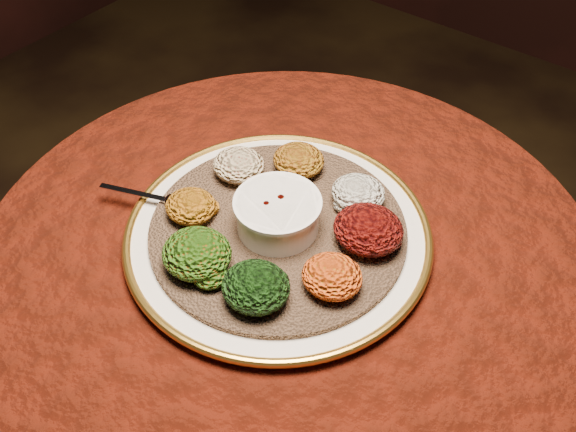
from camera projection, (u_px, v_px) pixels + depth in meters
The scene contains 13 objects.
table at pixel (288, 315), 1.11m from camera, with size 0.96×0.96×0.73m.
platter at pixel (278, 234), 0.98m from camera, with size 0.47×0.47×0.02m.
injera at pixel (278, 229), 0.97m from camera, with size 0.39×0.39×0.01m, color brown.
stew_bowl at pixel (278, 212), 0.95m from camera, with size 0.13×0.13×0.05m.
spoon at pixel (170, 201), 1.00m from camera, with size 0.15×0.07×0.01m.
portion_ayib at pixel (358, 193), 0.99m from camera, with size 0.08×0.08×0.04m, color silver.
portion_kitfo at pixel (368, 229), 0.93m from camera, with size 0.10×0.10×0.05m, color black.
portion_tikil at pixel (332, 276), 0.88m from camera, with size 0.09×0.08×0.04m, color #AD760E.
portion_gomen at pixel (256, 287), 0.86m from camera, with size 0.09×0.09×0.05m, color black.
portion_mixveg at pixel (197, 254), 0.90m from camera, with size 0.10×0.10×0.05m, color #923109.
portion_kik at pixel (191, 206), 0.97m from camera, with size 0.08×0.07×0.04m, color #A2580E.
portion_timatim at pixel (239, 165), 1.04m from camera, with size 0.09×0.08×0.04m, color maroon.
portion_shiro at pixel (299, 160), 1.05m from camera, with size 0.09×0.08×0.04m, color #8E5C11.
Camera 1 is at (0.40, -0.52, 1.47)m, focal length 40.00 mm.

